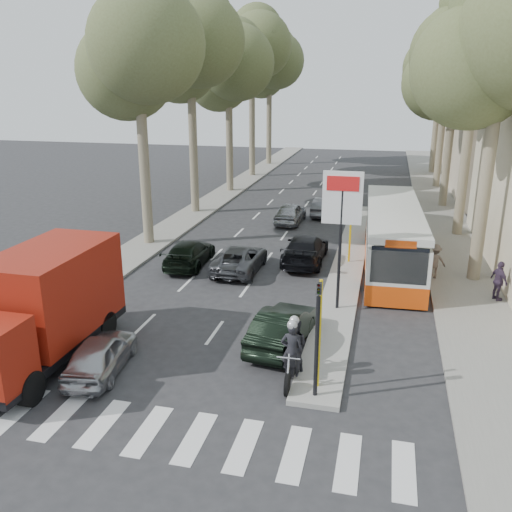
% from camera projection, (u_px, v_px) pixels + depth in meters
% --- Properties ---
extents(ground, '(120.00, 120.00, 0.00)m').
position_uv_depth(ground, '(222.00, 362.00, 17.73)').
color(ground, '#28282B').
rests_on(ground, ground).
extents(sidewalk_right, '(3.20, 70.00, 0.12)m').
position_uv_depth(sidewalk_right, '(439.00, 209.00, 38.90)').
color(sidewalk_right, gray).
rests_on(sidewalk_right, ground).
extents(median_left, '(2.40, 64.00, 0.12)m').
position_uv_depth(median_left, '(229.00, 190.00, 45.41)').
color(median_left, gray).
rests_on(median_left, ground).
extents(traffic_island, '(1.50, 26.00, 0.16)m').
position_uv_depth(traffic_island, '(349.00, 263.00, 27.15)').
color(traffic_island, gray).
rests_on(traffic_island, ground).
extents(billboard, '(1.50, 12.10, 5.60)m').
position_uv_depth(billboard, '(341.00, 221.00, 20.48)').
color(billboard, yellow).
rests_on(billboard, ground).
extents(traffic_light_island, '(0.16, 0.41, 3.60)m').
position_uv_depth(traffic_light_island, '(318.00, 321.00, 14.85)').
color(traffic_light_island, black).
rests_on(traffic_light_island, ground).
extents(tree_l_a, '(7.40, 7.20, 14.10)m').
position_uv_depth(tree_l_a, '(140.00, 48.00, 27.52)').
color(tree_l_a, '#6B604C').
rests_on(tree_l_a, ground).
extents(tree_l_b, '(7.40, 7.20, 14.88)m').
position_uv_depth(tree_l_b, '(192.00, 44.00, 34.73)').
color(tree_l_b, '#6B604C').
rests_on(tree_l_b, ground).
extents(tree_l_c, '(7.40, 7.20, 13.71)m').
position_uv_depth(tree_l_c, '(230.00, 65.00, 42.41)').
color(tree_l_c, '#6B604C').
rests_on(tree_l_c, ground).
extents(tree_l_d, '(7.40, 7.20, 15.66)m').
position_uv_depth(tree_l_d, '(254.00, 47.00, 49.30)').
color(tree_l_d, '#6B604C').
rests_on(tree_l_d, ground).
extents(tree_l_e, '(7.40, 7.20, 14.49)m').
position_uv_depth(tree_l_e, '(271.00, 62.00, 57.04)').
color(tree_l_e, '#6B604C').
rests_on(tree_l_e, ground).
extents(tree_r_a, '(7.40, 7.20, 14.10)m').
position_uv_depth(tree_r_a, '(507.00, 39.00, 21.85)').
color(tree_r_a, '#6B604C').
rests_on(tree_r_a, ground).
extents(tree_r_b, '(7.40, 7.20, 15.27)m').
position_uv_depth(tree_r_b, '(483.00, 29.00, 28.91)').
color(tree_r_b, '#6B604C').
rests_on(tree_r_b, ground).
extents(tree_r_c, '(7.40, 7.20, 13.32)m').
position_uv_depth(tree_r_c, '(459.00, 67.00, 36.88)').
color(tree_r_c, '#6B604C').
rests_on(tree_r_c, ground).
extents(tree_r_d, '(7.40, 7.20, 14.88)m').
position_uv_depth(tree_r_d, '(451.00, 52.00, 43.84)').
color(tree_r_d, '#6B604C').
rests_on(tree_r_d, ground).
extents(tree_r_e, '(7.40, 7.20, 14.10)m').
position_uv_depth(tree_r_e, '(443.00, 64.00, 51.43)').
color(tree_r_e, '#6B604C').
rests_on(tree_r_e, ground).
extents(silver_hatchback, '(1.91, 3.76, 1.23)m').
position_uv_depth(silver_hatchback, '(101.00, 354.00, 16.93)').
color(silver_hatchback, '#AEB0B6').
rests_on(silver_hatchback, ground).
extents(dark_hatchback, '(1.97, 4.25, 1.35)m').
position_uv_depth(dark_hatchback, '(283.00, 327.00, 18.65)').
color(dark_hatchback, black).
rests_on(dark_hatchback, ground).
extents(queue_car_a, '(2.02, 4.37, 1.21)m').
position_uv_depth(queue_car_a, '(240.00, 259.00, 26.07)').
color(queue_car_a, '#45474C').
rests_on(queue_car_a, ground).
extents(queue_car_b, '(1.99, 4.86, 1.41)m').
position_uv_depth(queue_car_b, '(305.00, 249.00, 27.29)').
color(queue_car_b, black).
rests_on(queue_car_b, ground).
extents(queue_car_c, '(1.70, 4.00, 1.35)m').
position_uv_depth(queue_car_c, '(290.00, 213.00, 34.96)').
color(queue_car_c, '#94979B').
rests_on(queue_car_c, ground).
extents(queue_car_d, '(1.56, 3.88, 1.25)m').
position_uv_depth(queue_car_d, '(325.00, 207.00, 36.92)').
color(queue_car_d, '#4C4E53').
rests_on(queue_car_d, ground).
extents(queue_car_e, '(1.96, 4.40, 1.25)m').
position_uv_depth(queue_car_e, '(189.00, 253.00, 26.86)').
color(queue_car_e, black).
rests_on(queue_car_e, ground).
extents(red_truck, '(2.62, 6.76, 3.60)m').
position_uv_depth(red_truck, '(42.00, 305.00, 17.34)').
color(red_truck, black).
rests_on(red_truck, ground).
extents(city_bus, '(2.97, 11.53, 3.01)m').
position_uv_depth(city_bus, '(393.00, 235.00, 26.53)').
color(city_bus, '#DB450C').
rests_on(city_bus, ground).
extents(motorcycle, '(0.87, 2.38, 2.02)m').
position_uv_depth(motorcycle, '(293.00, 350.00, 16.56)').
color(motorcycle, black).
rests_on(motorcycle, ground).
extents(pedestrian_near, '(0.87, 1.09, 1.66)m').
position_uv_depth(pedestrian_near, '(499.00, 281.00, 22.20)').
color(pedestrian_near, '#403048').
rests_on(pedestrian_near, sidewalk_right).
extents(pedestrian_far, '(1.12, 0.68, 1.61)m').
position_uv_depth(pedestrian_far, '(434.00, 261.00, 24.72)').
color(pedestrian_far, brown).
rests_on(pedestrian_far, sidewalk_right).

